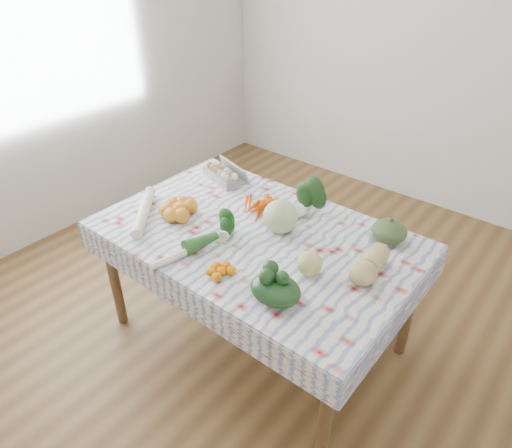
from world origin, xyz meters
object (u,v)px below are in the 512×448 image
at_px(cabbage, 280,216).
at_px(kabocha_squash, 389,231).
at_px(grapefruit, 310,264).
at_px(butternut_squash, 370,263).
at_px(egg_carton, 222,175).
at_px(dining_table, 256,246).

bearing_deg(cabbage, kabocha_squash, 30.07).
xyz_separation_m(cabbage, grapefruit, (0.32, -0.20, -0.03)).
distance_m(cabbage, butternut_squash, 0.54).
bearing_deg(kabocha_squash, butternut_squash, -80.85).
distance_m(egg_carton, butternut_squash, 1.19).
distance_m(dining_table, grapefruit, 0.44).
relative_size(cabbage, butternut_squash, 0.66).
bearing_deg(grapefruit, butternut_squash, 38.22).
height_order(kabocha_squash, cabbage, cabbage).
bearing_deg(dining_table, kabocha_squash, 33.55).
relative_size(egg_carton, kabocha_squash, 1.66).
xyz_separation_m(kabocha_squash, cabbage, (-0.48, -0.28, 0.03)).
xyz_separation_m(dining_table, grapefruit, (0.40, -0.10, 0.14)).
height_order(dining_table, egg_carton, egg_carton).
xyz_separation_m(egg_carton, cabbage, (0.63, -0.23, 0.05)).
relative_size(egg_carton, butternut_squash, 1.08).
bearing_deg(grapefruit, dining_table, 165.37).
height_order(dining_table, grapefruit, grapefruit).
bearing_deg(cabbage, dining_table, -131.15).
bearing_deg(cabbage, butternut_squash, -3.39).
xyz_separation_m(dining_table, kabocha_squash, (0.57, 0.38, 0.14)).
relative_size(cabbage, grapefruit, 1.53).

